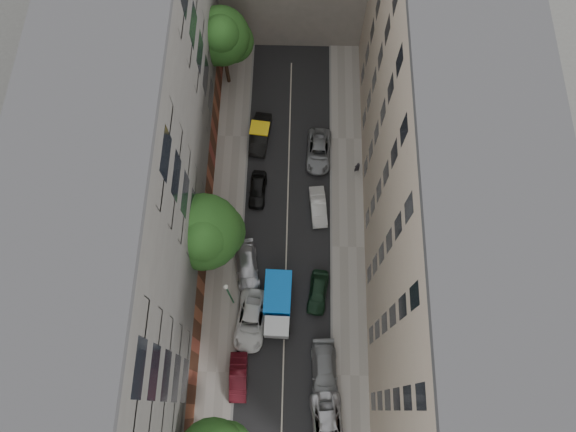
{
  "coord_description": "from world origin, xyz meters",
  "views": [
    {
      "loc": [
        0.47,
        -13.78,
        43.95
      ],
      "look_at": [
        0.12,
        0.59,
        6.0
      ],
      "focal_mm": 32.0,
      "sensor_mm": 36.0,
      "label": 1
    }
  ],
  "objects_px": {
    "car_right_1": "(324,372)",
    "pedestrian": "(357,167)",
    "tarp_truck": "(278,303)",
    "car_left_2": "(251,320)",
    "car_right_4": "(319,151)",
    "car_right_0": "(328,428)",
    "car_left_3": "(247,267)",
    "car_right_3": "(318,207)",
    "lamp_post": "(229,293)",
    "tree_far": "(222,39)",
    "car_left_1": "(238,377)",
    "car_left_5": "(260,134)",
    "car_left_4": "(258,189)",
    "car_right_2": "(318,292)",
    "tree_mid": "(205,234)"
  },
  "relations": [
    {
      "from": "car_right_1",
      "to": "tree_far",
      "type": "xyz_separation_m",
      "value": [
        -9.55,
        28.03,
        5.89
      ]
    },
    {
      "from": "car_left_1",
      "to": "car_left_4",
      "type": "bearing_deg",
      "value": 85.96
    },
    {
      "from": "car_right_0",
      "to": "tree_far",
      "type": "relative_size",
      "value": 0.56
    },
    {
      "from": "tarp_truck",
      "to": "pedestrian",
      "type": "distance_m",
      "value": 14.77
    },
    {
      "from": "car_left_2",
      "to": "car_left_4",
      "type": "xyz_separation_m",
      "value": [
        0.0,
        12.02,
        -0.1
      ]
    },
    {
      "from": "car_left_2",
      "to": "tree_mid",
      "type": "relative_size",
      "value": 0.58
    },
    {
      "from": "car_left_4",
      "to": "pedestrian",
      "type": "xyz_separation_m",
      "value": [
        9.2,
        2.35,
        0.29
      ]
    },
    {
      "from": "car_left_1",
      "to": "car_left_5",
      "type": "distance_m",
      "value": 22.3
    },
    {
      "from": "car_left_4",
      "to": "car_right_2",
      "type": "height_order",
      "value": "car_right_2"
    },
    {
      "from": "tree_far",
      "to": "lamp_post",
      "type": "bearing_deg",
      "value": -85.49
    },
    {
      "from": "car_left_4",
      "to": "car_right_0",
      "type": "distance_m",
      "value": 21.17
    },
    {
      "from": "tarp_truck",
      "to": "pedestrian",
      "type": "height_order",
      "value": "tarp_truck"
    },
    {
      "from": "car_left_2",
      "to": "car_right_1",
      "type": "xyz_separation_m",
      "value": [
        6.15,
        -3.96,
        -0.0
      ]
    },
    {
      "from": "car_left_2",
      "to": "car_right_3",
      "type": "bearing_deg",
      "value": 68.33
    },
    {
      "from": "tree_mid",
      "to": "car_left_5",
      "type": "bearing_deg",
      "value": 73.72
    },
    {
      "from": "car_right_2",
      "to": "pedestrian",
      "type": "distance_m",
      "value": 12.36
    },
    {
      "from": "car_right_2",
      "to": "car_right_0",
      "type": "bearing_deg",
      "value": -78.33
    },
    {
      "from": "car_left_2",
      "to": "car_left_5",
      "type": "relative_size",
      "value": 1.17
    },
    {
      "from": "car_right_1",
      "to": "car_right_3",
      "type": "xyz_separation_m",
      "value": [
        -0.55,
        14.4,
        -0.09
      ]
    },
    {
      "from": "car_left_5",
      "to": "car_left_4",
      "type": "bearing_deg",
      "value": -83.26
    },
    {
      "from": "car_right_3",
      "to": "lamp_post",
      "type": "xyz_separation_m",
      "value": [
        -7.23,
        -8.84,
        3.27
      ]
    },
    {
      "from": "car_left_4",
      "to": "car_left_5",
      "type": "height_order",
      "value": "car_left_5"
    },
    {
      "from": "car_right_0",
      "to": "car_left_5",
      "type": "bearing_deg",
      "value": 98.09
    },
    {
      "from": "tree_mid",
      "to": "lamp_post",
      "type": "height_order",
      "value": "tree_mid"
    },
    {
      "from": "lamp_post",
      "to": "car_left_4",
      "type": "bearing_deg",
      "value": 81.1
    },
    {
      "from": "car_right_2",
      "to": "lamp_post",
      "type": "xyz_separation_m",
      "value": [
        -7.23,
        -0.94,
        3.24
      ]
    },
    {
      "from": "car_left_5",
      "to": "pedestrian",
      "type": "distance_m",
      "value": 9.8
    },
    {
      "from": "pedestrian",
      "to": "car_left_1",
      "type": "bearing_deg",
      "value": 45.25
    },
    {
      "from": "car_right_0",
      "to": "tree_mid",
      "type": "bearing_deg",
      "value": 119.69
    },
    {
      "from": "car_right_0",
      "to": "car_left_3",
      "type": "bearing_deg",
      "value": 112.79
    },
    {
      "from": "lamp_post",
      "to": "car_right_2",
      "type": "bearing_deg",
      "value": 7.44
    },
    {
      "from": "car_left_3",
      "to": "car_left_5",
      "type": "relative_size",
      "value": 1.03
    },
    {
      "from": "car_right_2",
      "to": "tree_far",
      "type": "bearing_deg",
      "value": 120.1
    },
    {
      "from": "car_left_2",
      "to": "car_left_3",
      "type": "xyz_separation_m",
      "value": [
        -0.57,
        4.64,
        -0.06
      ]
    },
    {
      "from": "car_left_2",
      "to": "lamp_post",
      "type": "relative_size",
      "value": 0.88
    },
    {
      "from": "car_left_1",
      "to": "pedestrian",
      "type": "distance_m",
      "value": 21.41
    },
    {
      "from": "tree_mid",
      "to": "tree_far",
      "type": "distance_m",
      "value": 18.34
    },
    {
      "from": "tarp_truck",
      "to": "car_left_2",
      "type": "distance_m",
      "value": 2.67
    },
    {
      "from": "tree_far",
      "to": "pedestrian",
      "type": "xyz_separation_m",
      "value": [
        12.6,
        -9.7,
        -5.71
      ]
    },
    {
      "from": "car_right_1",
      "to": "lamp_post",
      "type": "relative_size",
      "value": 0.84
    },
    {
      "from": "car_right_2",
      "to": "tree_far",
      "type": "distance_m",
      "value": 24.08
    },
    {
      "from": "car_right_4",
      "to": "car_left_4",
      "type": "bearing_deg",
      "value": -141.23
    },
    {
      "from": "car_right_2",
      "to": "pedestrian",
      "type": "relative_size",
      "value": 2.54
    },
    {
      "from": "tarp_truck",
      "to": "car_left_5",
      "type": "xyz_separation_m",
      "value": [
        -2.2,
        16.36,
        -0.62
      ]
    },
    {
      "from": "car_left_2",
      "to": "tree_mid",
      "type": "distance_m",
      "value": 8.62
    },
    {
      "from": "car_left_2",
      "to": "car_left_3",
      "type": "relative_size",
      "value": 1.13
    },
    {
      "from": "car_right_1",
      "to": "pedestrian",
      "type": "xyz_separation_m",
      "value": [
        3.05,
        18.33,
        0.19
      ]
    },
    {
      "from": "car_left_5",
      "to": "car_right_4",
      "type": "relative_size",
      "value": 0.95
    },
    {
      "from": "car_right_1",
      "to": "lamp_post",
      "type": "height_order",
      "value": "lamp_post"
    },
    {
      "from": "car_right_4",
      "to": "pedestrian",
      "type": "distance_m",
      "value": 4.0
    }
  ]
}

